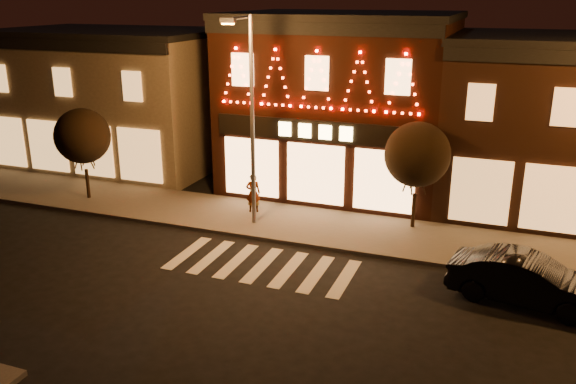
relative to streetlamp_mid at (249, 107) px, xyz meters
The scene contains 10 objects.
ground 8.90m from the streetlamp_mid, 75.80° to the right, with size 120.00×120.00×0.00m, color black.
sidewalk_far 6.26m from the streetlamp_mid, 12.56° to the left, with size 44.00×4.00×0.15m, color #47423D.
building_left 13.18m from the streetlamp_mid, 148.57° to the left, with size 12.20×8.28×7.30m.
building_pulp 7.11m from the streetlamp_mid, 75.15° to the left, with size 10.20×8.34×8.30m.
building_right_a 13.27m from the streetlamp_mid, 31.17° to the left, with size 9.20×8.28×7.50m.
streetlamp_mid is the anchor object (origin of this frame).
tree_left 8.61m from the streetlamp_mid, behind, with size 2.48×2.48×4.14m.
tree_right 6.78m from the streetlamp_mid, 18.25° to the left, with size 2.56×2.56×4.28m.
dark_sedan 11.61m from the streetlamp_mid, 14.91° to the right, with size 1.63×4.66×1.54m, color black.
pedestrian 4.26m from the streetlamp_mid, 110.44° to the left, with size 0.62×0.40×1.69m, color gray.
Camera 1 is at (7.63, -13.72, 9.10)m, focal length 37.47 mm.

